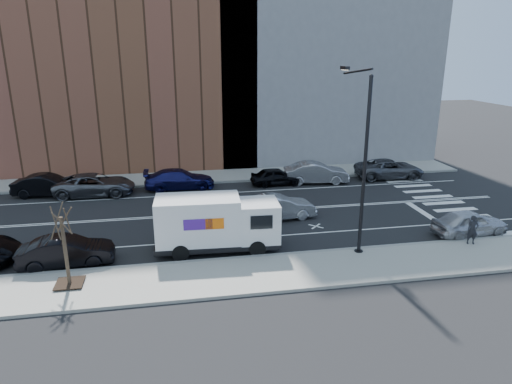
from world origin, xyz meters
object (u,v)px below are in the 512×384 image
object	(u,v)px
fedex_van	(216,223)
far_parked_b	(48,185)
pedestrian	(473,230)
near_parked_front	(469,223)
driving_sedan	(278,207)

from	to	relation	value
fedex_van	far_parked_b	bearing A→B (deg)	136.63
fedex_van	pedestrian	size ratio (longest dim) A/B	4.16
near_parked_front	driving_sedan	bearing A→B (deg)	60.97
driving_sedan	pedestrian	bearing A→B (deg)	-129.72
driving_sedan	near_parked_front	size ratio (longest dim) A/B	1.07
driving_sedan	fedex_van	bearing A→B (deg)	125.90
fedex_van	pedestrian	bearing A→B (deg)	-5.39
fedex_van	pedestrian	world-z (taller)	fedex_van
far_parked_b	pedestrian	xyz separation A→B (m)	(24.52, -13.46, 0.15)
fedex_van	far_parked_b	world-z (taller)	fedex_van
near_parked_front	fedex_van	bearing A→B (deg)	82.74
fedex_van	far_parked_b	xyz separation A→B (m)	(-11.03, 11.51, -0.76)
far_parked_b	fedex_van	bearing A→B (deg)	-129.41
driving_sedan	pedestrian	size ratio (longest dim) A/B	2.93
driving_sedan	pedestrian	world-z (taller)	pedestrian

